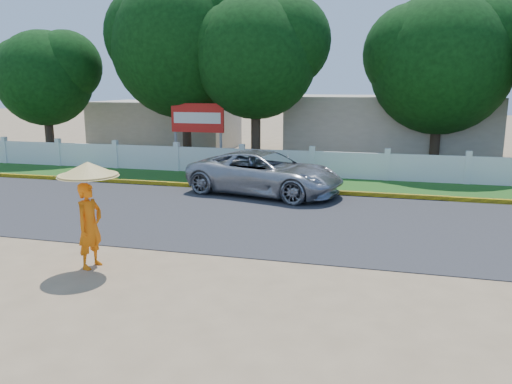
% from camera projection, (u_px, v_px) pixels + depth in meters
% --- Properties ---
extents(ground, '(120.00, 120.00, 0.00)m').
position_uv_depth(ground, '(231.00, 275.00, 10.09)').
color(ground, '#9E8460').
rests_on(ground, ground).
extents(road, '(60.00, 7.00, 0.02)m').
position_uv_depth(road, '(278.00, 218.00, 14.35)').
color(road, '#38383A').
rests_on(road, ground).
extents(grass_verge, '(60.00, 3.50, 0.03)m').
position_uv_depth(grass_verge, '(306.00, 184.00, 19.31)').
color(grass_verge, '#2D601E').
rests_on(grass_verge, ground).
extents(curb, '(40.00, 0.18, 0.16)m').
position_uv_depth(curb, '(299.00, 191.00, 17.69)').
color(curb, yellow).
rests_on(curb, ground).
extents(fence, '(40.00, 0.10, 1.10)m').
position_uv_depth(fence, '(312.00, 164.00, 20.57)').
color(fence, silver).
rests_on(fence, ground).
extents(building_near, '(10.00, 6.00, 3.20)m').
position_uv_depth(building_near, '(388.00, 127.00, 26.05)').
color(building_near, '#B7AD99').
rests_on(building_near, ground).
extents(building_far, '(8.00, 5.00, 2.80)m').
position_uv_depth(building_far, '(167.00, 125.00, 30.23)').
color(building_far, '#B7AD99').
rests_on(building_far, ground).
extents(vehicle, '(5.85, 3.64, 1.51)m').
position_uv_depth(vehicle, '(265.00, 173.00, 17.39)').
color(vehicle, '#9EA0A5').
rests_on(vehicle, ground).
extents(monk_with_parasol, '(1.24, 1.24, 2.25)m').
position_uv_depth(monk_with_parasol, '(89.00, 199.00, 10.22)').
color(monk_with_parasol, orange).
rests_on(monk_with_parasol, ground).
extents(billboard, '(2.50, 0.13, 2.95)m').
position_uv_depth(billboard, '(197.00, 121.00, 22.60)').
color(billboard, gray).
rests_on(billboard, ground).
extents(tree_row, '(35.60, 7.80, 9.10)m').
position_uv_depth(tree_row, '(384.00, 53.00, 21.86)').
color(tree_row, '#473828').
rests_on(tree_row, ground).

